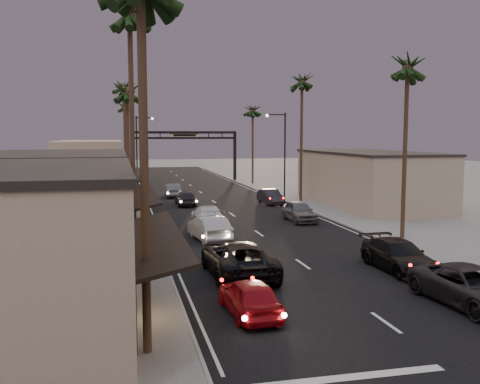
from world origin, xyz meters
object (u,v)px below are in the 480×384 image
palm_rc (253,107)px  oncoming_pickup (238,259)px  palm_rb (302,78)px  streetlight_left (139,147)px  palm_ra (408,61)px  palm_ld (124,84)px  palm_lb (129,7)px  oncoming_silver (209,228)px  palm_far (124,104)px  curbside_black (399,256)px  curbside_near (472,287)px  streetlight_right (282,149)px  palm_lc (127,87)px  arch (185,143)px  oncoming_red (250,296)px

palm_rc → oncoming_pickup: (-12.44, -46.56, -9.61)m
palm_rb → oncoming_pickup: bearing=-115.1°
streetlight_left → palm_ra: bearing=-65.5°
palm_ld → palm_rb: bearing=-32.6°
palm_lb → oncoming_silver: (4.86, 4.41, -12.58)m
palm_lb → palm_ld: bearing=90.0°
palm_far → curbside_black: 63.45m
curbside_near → curbside_black: 5.75m
streetlight_right → oncoming_silver: size_ratio=1.84×
palm_lc → oncoming_pickup: (4.76, -18.56, -9.61)m
streetlight_left → curbside_black: size_ratio=1.71×
arch → streetlight_left: (-6.92, -12.00, -0.20)m
palm_lc → streetlight_right: bearing=30.1°
curbside_near → oncoming_silver: bearing=112.8°
streetlight_right → oncoming_silver: (-10.66, -18.59, -4.52)m
palm_rb → palm_lc: bearing=-155.1°
streetlight_left → oncoming_pickup: size_ratio=1.45×
palm_ra → oncoming_red: size_ratio=3.14×
palm_ld → palm_rc: palm_ld is taller
oncoming_silver → curbside_near: bearing=110.4°
oncoming_pickup → oncoming_silver: oncoming_pickup is taller
palm_ra → curbside_black: (-4.34, -7.27, -10.68)m
curbside_black → palm_ld: bearing=107.5°
streetlight_left → curbside_near: 48.54m
curbside_near → palm_far: bearing=96.0°
streetlight_left → oncoming_pickup: (3.08, -40.56, -4.47)m
palm_lb → curbside_black: 18.77m
oncoming_silver → palm_rb: bearing=-132.1°
arch → palm_far: 12.96m
streetlight_right → palm_rc: palm_rc is taller
palm_rc → palm_far: size_ratio=0.92×
palm_ld → oncoming_silver: bearing=-80.4°
palm_lc → curbside_black: palm_lc is taller
palm_lc → oncoming_pickup: palm_lc is taller
palm_rb → curbside_near: 35.28m
palm_lb → oncoming_pickup: palm_lb is taller
palm_far → streetlight_right: bearing=-65.2°
arch → palm_rb: (8.60, -26.00, 6.88)m
streetlight_right → palm_lb: (-15.52, -23.00, 8.06)m
palm_rc → oncoming_red: palm_rc is taller
palm_rb → palm_far: palm_rb is taller
curbside_near → curbside_black: bearing=85.3°
streetlight_left → palm_ld: size_ratio=0.63×
streetlight_right → streetlight_left: 18.99m
streetlight_right → streetlight_left: size_ratio=1.00×
oncoming_red → oncoming_silver: oncoming_silver is taller
palm_ld → curbside_near: bearing=-73.7°
arch → palm_ld: 18.61m
streetlight_left → palm_rb: bearing=-42.1°
palm_ld → palm_far: bearing=89.3°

